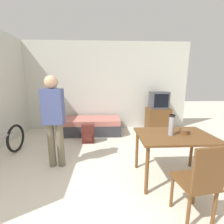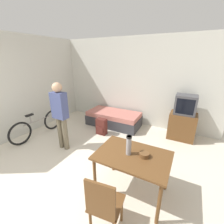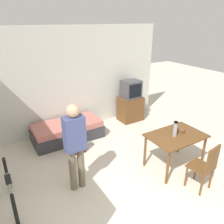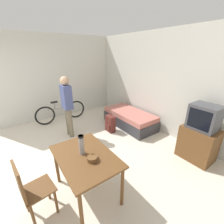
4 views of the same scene
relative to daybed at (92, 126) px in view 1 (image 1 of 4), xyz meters
The scene contains 9 objects.
wall_back 1.27m from the daybed, 63.98° to the left, with size 5.54×0.06×2.70m.
daybed is the anchor object (origin of this frame).
tv 2.05m from the daybed, ahead, with size 0.67×0.51×1.22m.
dining_table 2.66m from the daybed, 56.54° to the right, with size 1.11×0.76×0.73m.
wooden_chair 3.28m from the daybed, 64.89° to the right, with size 0.43×0.43×0.92m.
person_standing 1.95m from the daybed, 105.16° to the right, with size 0.34×0.22×1.62m.
thermos_flask 2.69m from the daybed, 57.92° to the right, with size 0.08×0.08×0.31m.
mate_bowl 2.75m from the daybed, 53.23° to the right, with size 0.15×0.15×0.07m.
backpack 0.72m from the daybed, 92.15° to the right, with size 0.30×0.20×0.48m.
Camera 1 is at (0.16, -1.15, 1.52)m, focal length 24.00 mm.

